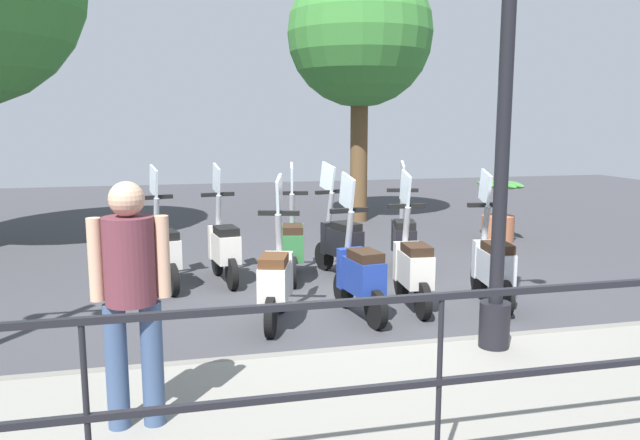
% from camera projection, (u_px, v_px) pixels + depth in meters
% --- Properties ---
extents(ground_plane, '(28.00, 28.00, 0.00)m').
position_uv_depth(ground_plane, '(363.00, 293.00, 7.68)').
color(ground_plane, '#38383D').
extents(promenade_walkway, '(2.20, 20.00, 0.15)m').
position_uv_depth(promenade_walkway, '(489.00, 396.00, 4.64)').
color(promenade_walkway, gray).
rests_on(promenade_walkway, ground_plane).
extents(fence_railing, '(0.04, 16.03, 1.07)m').
position_uv_depth(fence_railing, '(587.00, 336.00, 3.50)').
color(fence_railing, black).
rests_on(fence_railing, promenade_walkway).
extents(lamp_post_near, '(0.26, 0.90, 4.38)m').
position_uv_depth(lamp_post_near, '(504.00, 122.00, 5.14)').
color(lamp_post_near, black).
rests_on(lamp_post_near, promenade_walkway).
extents(pedestrian_distant, '(0.32, 0.49, 1.59)m').
position_uv_depth(pedestrian_distant, '(131.00, 286.00, 3.90)').
color(pedestrian_distant, '#384C70').
rests_on(pedestrian_distant, promenade_walkway).
extents(tree_distant, '(2.94, 2.94, 5.31)m').
position_uv_depth(tree_distant, '(360.00, 35.00, 12.57)').
color(tree_distant, brown).
rests_on(tree_distant, ground_plane).
extents(potted_palm, '(1.06, 0.66, 1.05)m').
position_uv_depth(potted_palm, '(498.00, 216.00, 10.92)').
color(potted_palm, '#9E5B3D').
rests_on(potted_palm, ground_plane).
extents(scooter_near_0, '(1.23, 0.46, 1.54)m').
position_uv_depth(scooter_near_0, '(492.00, 264.00, 7.09)').
color(scooter_near_0, black).
rests_on(scooter_near_0, ground_plane).
extents(scooter_near_1, '(1.23, 0.44, 1.54)m').
position_uv_depth(scooter_near_1, '(412.00, 266.00, 6.99)').
color(scooter_near_1, black).
rests_on(scooter_near_1, ground_plane).
extents(scooter_near_2, '(1.23, 0.45, 1.54)m').
position_uv_depth(scooter_near_2, '(359.00, 274.00, 6.67)').
color(scooter_near_2, black).
rests_on(scooter_near_2, ground_plane).
extents(scooter_near_3, '(1.20, 0.54, 1.54)m').
position_uv_depth(scooter_near_3, '(276.00, 279.00, 6.45)').
color(scooter_near_3, black).
rests_on(scooter_near_3, ground_plane).
extents(scooter_far_0, '(1.21, 0.53, 1.54)m').
position_uv_depth(scooter_far_0, '(404.00, 239.00, 8.61)').
color(scooter_far_0, black).
rests_on(scooter_far_0, ground_plane).
extents(scooter_far_1, '(1.20, 0.55, 1.54)m').
position_uv_depth(scooter_far_1, '(340.00, 241.00, 8.44)').
color(scooter_far_1, black).
rests_on(scooter_far_1, ground_plane).
extents(scooter_far_2, '(1.23, 0.47, 1.54)m').
position_uv_depth(scooter_far_2, '(292.00, 244.00, 8.26)').
color(scooter_far_2, black).
rests_on(scooter_far_2, ground_plane).
extents(scooter_far_3, '(1.23, 0.46, 1.54)m').
position_uv_depth(scooter_far_3, '(224.00, 246.00, 8.13)').
color(scooter_far_3, black).
rests_on(scooter_far_3, ground_plane).
extents(scooter_far_4, '(1.21, 0.52, 1.54)m').
position_uv_depth(scooter_far_4, '(163.00, 251.00, 7.84)').
color(scooter_far_4, black).
rests_on(scooter_far_4, ground_plane).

